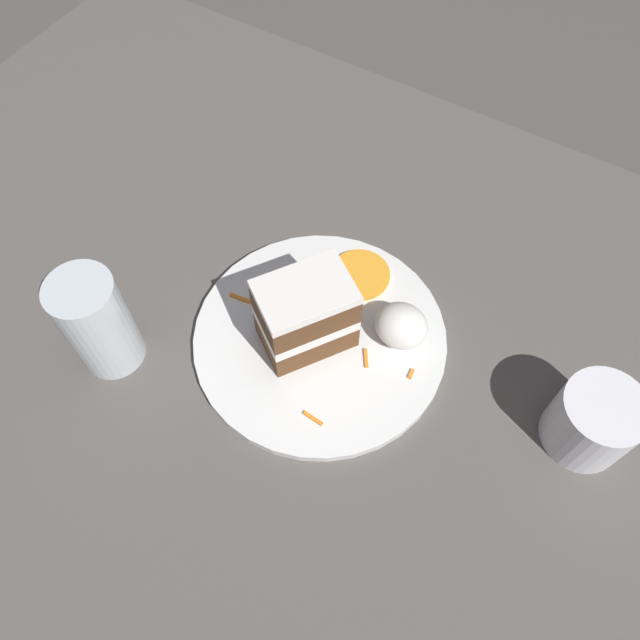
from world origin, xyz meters
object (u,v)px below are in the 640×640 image
at_px(drinking_glass, 100,327).
at_px(cream_dollop, 401,326).
at_px(cake_slice, 306,315).
at_px(orange_garnish, 360,275).
at_px(coffee_mug, 594,420).
at_px(plate, 320,338).

bearing_deg(drinking_glass, cream_dollop, -146.39).
distance_m(cake_slice, orange_garnish, 0.12).
xyz_separation_m(orange_garnish, coffee_mug, (-0.30, 0.05, 0.03)).
bearing_deg(drinking_glass, coffee_mug, -160.05).
xyz_separation_m(plate, drinking_glass, (0.20, 0.14, 0.05)).
height_order(plate, drinking_glass, drinking_glass).
bearing_deg(drinking_glass, cake_slice, -145.41).
distance_m(plate, cake_slice, 0.06).
relative_size(orange_garnish, coffee_mug, 0.86).
distance_m(drinking_glass, coffee_mug, 0.53).
height_order(plate, cream_dollop, cream_dollop).
distance_m(cake_slice, coffee_mug, 0.32).
bearing_deg(coffee_mug, cake_slice, 9.69).
bearing_deg(plate, orange_garnish, -89.28).
height_order(cake_slice, orange_garnish, cake_slice).
height_order(orange_garnish, drinking_glass, drinking_glass).
bearing_deg(orange_garnish, coffee_mug, 169.91).
height_order(plate, cake_slice, cake_slice).
xyz_separation_m(cake_slice, coffee_mug, (-0.31, -0.05, -0.02)).
distance_m(plate, drinking_glass, 0.25).
relative_size(cake_slice, drinking_glass, 0.91).
relative_size(plate, cream_dollop, 4.81).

